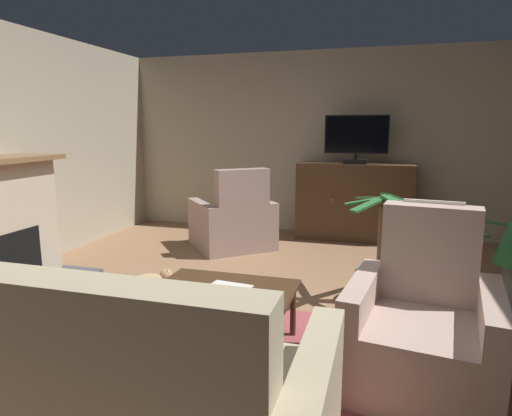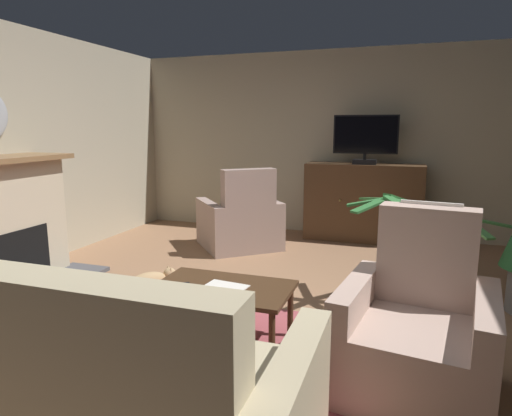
{
  "view_description": "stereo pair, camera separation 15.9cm",
  "coord_description": "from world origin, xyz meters",
  "px_view_note": "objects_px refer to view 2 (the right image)",
  "views": [
    {
      "loc": [
        0.96,
        -3.1,
        1.55
      ],
      "look_at": [
        -0.03,
        0.31,
        0.9
      ],
      "focal_mm": 30.97,
      "sensor_mm": 36.0,
      "label": 1
    },
    {
      "loc": [
        1.11,
        -3.05,
        1.55
      ],
      "look_at": [
        -0.03,
        0.31,
        0.9
      ],
      "focal_mm": 30.97,
      "sensor_mm": 36.0,
      "label": 2
    }
  ],
  "objects_px": {
    "potted_plant_on_hearth_side": "(382,281)",
    "tv_remote": "(187,288)",
    "tv_cabinet": "(363,204)",
    "folded_newspaper": "(225,287)",
    "armchair_facing_sofa": "(416,335)",
    "sofa_floral": "(139,403)",
    "fireplace": "(0,226)",
    "coffee_table": "(223,292)",
    "armchair_angled_to_table": "(241,223)",
    "cat": "(151,280)",
    "television": "(365,138)",
    "potted_plant_leafy_by_curtain": "(457,267)"
  },
  "relations": [
    {
      "from": "coffee_table",
      "to": "potted_plant_leafy_by_curtain",
      "type": "height_order",
      "value": "potted_plant_leafy_by_curtain"
    },
    {
      "from": "potted_plant_leafy_by_curtain",
      "to": "cat",
      "type": "xyz_separation_m",
      "value": [
        -2.8,
        -0.84,
        -0.16
      ]
    },
    {
      "from": "tv_cabinet",
      "to": "sofa_floral",
      "type": "height_order",
      "value": "tv_cabinet"
    },
    {
      "from": "fireplace",
      "to": "folded_newspaper",
      "type": "xyz_separation_m",
      "value": [
        2.5,
        -0.4,
        -0.17
      ]
    },
    {
      "from": "folded_newspaper",
      "to": "potted_plant_leafy_by_curtain",
      "type": "xyz_separation_m",
      "value": [
        1.68,
        1.65,
        -0.19
      ]
    },
    {
      "from": "tv_remote",
      "to": "potted_plant_on_hearth_side",
      "type": "relative_size",
      "value": 0.17
    },
    {
      "from": "fireplace",
      "to": "coffee_table",
      "type": "distance_m",
      "value": 2.51
    },
    {
      "from": "tv_cabinet",
      "to": "fireplace",
      "type": "bearing_deg",
      "value": -136.56
    },
    {
      "from": "tv_cabinet",
      "to": "armchair_angled_to_table",
      "type": "bearing_deg",
      "value": -148.73
    },
    {
      "from": "tv_remote",
      "to": "armchair_angled_to_table",
      "type": "bearing_deg",
      "value": 159.64
    },
    {
      "from": "television",
      "to": "folded_newspaper",
      "type": "bearing_deg",
      "value": -100.9
    },
    {
      "from": "tv_cabinet",
      "to": "tv_remote",
      "type": "bearing_deg",
      "value": -104.18
    },
    {
      "from": "tv_remote",
      "to": "sofa_floral",
      "type": "xyz_separation_m",
      "value": [
        0.33,
        -1.1,
        -0.11
      ]
    },
    {
      "from": "coffee_table",
      "to": "sofa_floral",
      "type": "xyz_separation_m",
      "value": [
        0.12,
        -1.24,
        -0.05
      ]
    },
    {
      "from": "fireplace",
      "to": "armchair_facing_sofa",
      "type": "distance_m",
      "value": 3.82
    },
    {
      "from": "sofa_floral",
      "to": "potted_plant_on_hearth_side",
      "type": "bearing_deg",
      "value": 68.36
    },
    {
      "from": "potted_plant_leafy_by_curtain",
      "to": "potted_plant_on_hearth_side",
      "type": "height_order",
      "value": "potted_plant_on_hearth_side"
    },
    {
      "from": "tv_cabinet",
      "to": "potted_plant_on_hearth_side",
      "type": "relative_size",
      "value": 1.57
    },
    {
      "from": "armchair_facing_sofa",
      "to": "folded_newspaper",
      "type": "bearing_deg",
      "value": 174.68
    },
    {
      "from": "tv_cabinet",
      "to": "potted_plant_leafy_by_curtain",
      "type": "height_order",
      "value": "tv_cabinet"
    },
    {
      "from": "coffee_table",
      "to": "cat",
      "type": "bearing_deg",
      "value": 144.64
    },
    {
      "from": "sofa_floral",
      "to": "potted_plant_on_hearth_side",
      "type": "distance_m",
      "value": 2.52
    },
    {
      "from": "folded_newspaper",
      "to": "armchair_facing_sofa",
      "type": "distance_m",
      "value": 1.29
    },
    {
      "from": "armchair_facing_sofa",
      "to": "armchair_angled_to_table",
      "type": "bearing_deg",
      "value": 128.82
    },
    {
      "from": "potted_plant_leafy_by_curtain",
      "to": "cat",
      "type": "relative_size",
      "value": 1.48
    },
    {
      "from": "armchair_facing_sofa",
      "to": "potted_plant_on_hearth_side",
      "type": "height_order",
      "value": "armchair_facing_sofa"
    },
    {
      "from": "folded_newspaper",
      "to": "potted_plant_leafy_by_curtain",
      "type": "relative_size",
      "value": 0.35
    },
    {
      "from": "television",
      "to": "potted_plant_leafy_by_curtain",
      "type": "relative_size",
      "value": 0.98
    },
    {
      "from": "folded_newspaper",
      "to": "cat",
      "type": "bearing_deg",
      "value": 150.66
    },
    {
      "from": "armchair_angled_to_table",
      "to": "potted_plant_leafy_by_curtain",
      "type": "xyz_separation_m",
      "value": [
        2.5,
        -0.84,
        -0.07
      ]
    },
    {
      "from": "armchair_angled_to_table",
      "to": "folded_newspaper",
      "type": "bearing_deg",
      "value": -71.8
    },
    {
      "from": "tv_cabinet",
      "to": "folded_newspaper",
      "type": "xyz_separation_m",
      "value": [
        -0.64,
        -3.37,
        -0.07
      ]
    },
    {
      "from": "coffee_table",
      "to": "tv_cabinet",
      "type": "bearing_deg",
      "value": 78.73
    },
    {
      "from": "sofa_floral",
      "to": "armchair_facing_sofa",
      "type": "relative_size",
      "value": 1.42
    },
    {
      "from": "armchair_facing_sofa",
      "to": "tv_remote",
      "type": "bearing_deg",
      "value": 179.57
    },
    {
      "from": "television",
      "to": "cat",
      "type": "relative_size",
      "value": 1.46
    },
    {
      "from": "armchair_angled_to_table",
      "to": "potted_plant_leafy_by_curtain",
      "type": "bearing_deg",
      "value": -18.54
    },
    {
      "from": "television",
      "to": "potted_plant_leafy_by_curtain",
      "type": "height_order",
      "value": "television"
    },
    {
      "from": "fireplace",
      "to": "potted_plant_on_hearth_side",
      "type": "distance_m",
      "value": 3.62
    },
    {
      "from": "television",
      "to": "cat",
      "type": "height_order",
      "value": "television"
    },
    {
      "from": "sofa_floral",
      "to": "coffee_table",
      "type": "bearing_deg",
      "value": 95.32
    },
    {
      "from": "television",
      "to": "folded_newspaper",
      "type": "distance_m",
      "value": 3.51
    },
    {
      "from": "fireplace",
      "to": "television",
      "type": "xyz_separation_m",
      "value": [
        3.14,
        2.92,
        0.79
      ]
    },
    {
      "from": "tv_cabinet",
      "to": "television",
      "type": "bearing_deg",
      "value": -90.0
    },
    {
      "from": "coffee_table",
      "to": "tv_remote",
      "type": "distance_m",
      "value": 0.26
    },
    {
      "from": "tv_remote",
      "to": "folded_newspaper",
      "type": "relative_size",
      "value": 0.57
    },
    {
      "from": "potted_plant_on_hearth_side",
      "to": "tv_remote",
      "type": "bearing_deg",
      "value": -135.36
    },
    {
      "from": "sofa_floral",
      "to": "potted_plant_on_hearth_side",
      "type": "height_order",
      "value": "sofa_floral"
    },
    {
      "from": "tv_cabinet",
      "to": "coffee_table",
      "type": "xyz_separation_m",
      "value": [
        -0.67,
        -3.34,
        -0.12
      ]
    },
    {
      "from": "armchair_angled_to_table",
      "to": "cat",
      "type": "xyz_separation_m",
      "value": [
        -0.3,
        -1.68,
        -0.24
      ]
    }
  ]
}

